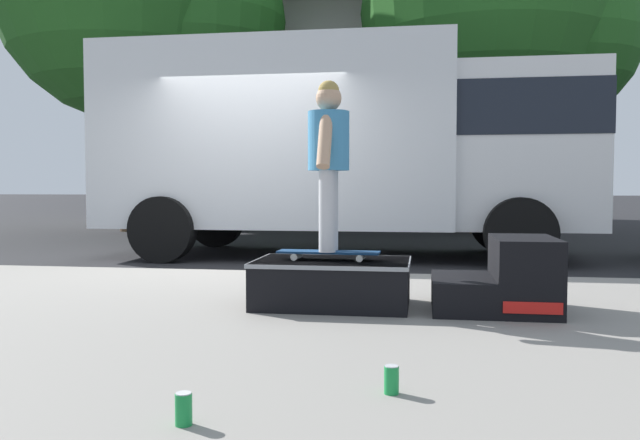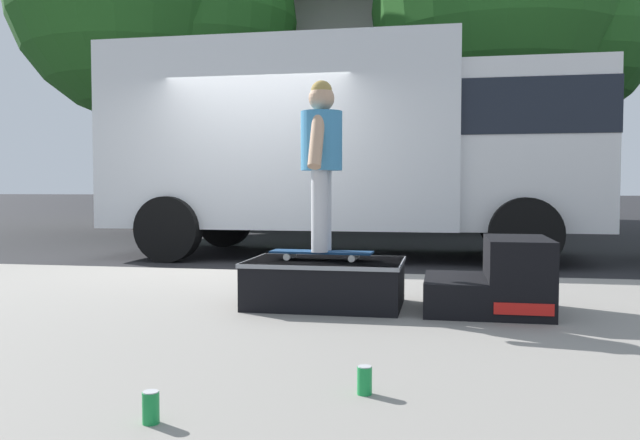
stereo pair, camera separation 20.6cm
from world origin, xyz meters
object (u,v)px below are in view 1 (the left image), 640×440
Objects in this scene: soda_can at (391,380)px; street_tree_neighbour at (500,16)px; skate_box at (333,281)px; kicker_ramp at (505,280)px; soda_can_b at (184,409)px; skateboard at (329,253)px; box_truck at (346,141)px; skater_kid at (329,151)px.

soda_can is 0.02× the size of street_tree_neighbour.
kicker_ramp reaches higher than skate_box.
skate_box is 1.33× the size of kicker_ramp.
kicker_ramp reaches higher than soda_can.
kicker_ramp reaches higher than soda_can_b.
skateboard is (-1.31, -0.00, 0.18)m from kicker_ramp.
kicker_ramp reaches higher than skateboard.
soda_can_b is 7.38m from box_truck.
skate_box is 0.99m from skater_kid.
soda_can is at bearing -81.62° from box_truck.
skater_kid is 2.42m from soda_can.
skater_kid is 10.70m from street_tree_neighbour.
street_tree_neighbour is at bearing 81.66° from soda_can.
skater_kid reaches higher than kicker_ramp.
box_truck is (-0.41, 4.65, 1.17)m from skateboard.
kicker_ramp is 1.62m from skater_kid.
soda_can_b is (-0.19, -2.57, -0.35)m from skateboard.
skater_kid is 0.17× the size of street_tree_neighbour.
soda_can is (0.58, -2.06, -0.35)m from skateboard.
skater_kid is (-1.31, -0.00, 0.96)m from kicker_ramp.
soda_can_b is 13.47m from street_tree_neighbour.
street_tree_neighbour reaches higher than kicker_ramp.
soda_can and soda_can_b have the same top height.
skate_box is 4.87m from box_truck.
skateboard is at bearing -179.88° from kicker_ramp.
skateboard is 6.24× the size of soda_can_b.
soda_can is at bearing 33.31° from soda_can_b.
skate_box is 1.50× the size of skateboard.
skate_box is at bearing 5.95° from skater_kid.
soda_can is at bearing -74.35° from skater_kid.
street_tree_neighbour is (2.33, 9.86, 3.43)m from skater_kid.
soda_can is at bearing -109.40° from kicker_ramp.
skater_kid is at bearing 105.65° from soda_can.
skate_box is 1.28m from kicker_ramp.
soda_can is at bearing -98.34° from street_tree_neighbour.
box_truck is at bearing 95.43° from skate_box.
skateboard is 0.77m from skater_kid.
skater_kid is 0.19× the size of box_truck.
kicker_ramp is 0.68× the size of skater_kid.
box_truck is (-0.99, 6.72, 1.52)m from soda_can.
box_truck is 6.62m from street_tree_neighbour.
skate_box is 9.34× the size of soda_can.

